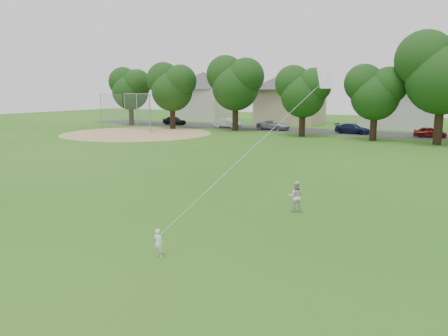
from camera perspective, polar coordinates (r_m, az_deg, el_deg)
The scene contains 10 objects.
ground at distance 16.42m, azimuth -7.96°, elevation -8.55°, with size 160.00×160.00×0.00m, color #235714.
street at distance 55.26m, azimuth 20.15°, elevation 4.14°, with size 90.00×7.00×0.01m, color #2D2D30.
dirt_infield at distance 53.99m, azimuth -11.27°, elevation 4.45°, with size 18.00×18.00×0.02m, color #9E7F51.
toddler at distance 14.20m, azimuth -8.59°, elevation -9.63°, with size 0.34×0.22×0.92m, color white.
older_boy at distance 19.22m, azimuth 9.34°, elevation -3.69°, with size 0.66×0.52×1.36m, color silver.
kite at distance 17.37m, azimuth 4.65°, elevation 3.47°, with size 1.57×5.76×11.79m.
baseball_backstop at distance 59.16m, azimuth -11.70°, elevation 7.20°, with size 10.50×3.76×4.70m.
tree_row at distance 48.17m, azimuth 23.04°, elevation 10.66°, with size 81.36×9.42×11.13m.
parked_cars at distance 54.27m, azimuth 19.74°, elevation 4.72°, with size 64.83×2.64×1.28m.
house_row at distance 65.22m, azimuth 20.23°, elevation 9.35°, with size 76.58×13.59×10.58m.
Camera 1 is at (9.72, -12.15, 5.26)m, focal length 35.00 mm.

